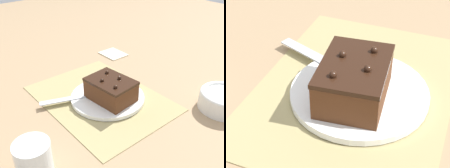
{
  "view_description": "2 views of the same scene",
  "coord_description": "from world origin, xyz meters",
  "views": [
    {
      "loc": [
        -0.58,
        0.44,
        0.49
      ],
      "look_at": [
        -0.05,
        -0.01,
        0.08
      ],
      "focal_mm": 42.0,
      "sensor_mm": 36.0,
      "label": 1
    },
    {
      "loc": [
        -0.5,
        -0.16,
        0.42
      ],
      "look_at": [
        -0.05,
        0.01,
        0.04
      ],
      "focal_mm": 60.0,
      "sensor_mm": 36.0,
      "label": 2
    }
  ],
  "objects": [
    {
      "name": "chocolate_cake",
      "position": [
        -0.04,
        -0.01,
        0.05
      ],
      "size": [
        0.16,
        0.12,
        0.08
      ],
      "rotation": [
        0.0,
        0.0,
        0.1
      ],
      "color": "#512D19",
      "rests_on": "cake_plate"
    },
    {
      "name": "serving_knife",
      "position": [
        0.02,
        0.04,
        0.02
      ],
      "size": [
        0.1,
        0.22,
        0.01
      ],
      "rotation": [
        0.0,
        0.0,
        5.92
      ],
      "color": "slate",
      "rests_on": "cake_plate"
    },
    {
      "name": "placemat_woven",
      "position": [
        0.0,
        0.0,
        0.0
      ],
      "size": [
        0.46,
        0.34,
        0.0
      ],
      "primitive_type": "cube",
      "color": "tan",
      "rests_on": "ground_plane"
    },
    {
      "name": "cake_plate",
      "position": [
        -0.02,
        -0.01,
        0.01
      ],
      "size": [
        0.24,
        0.24,
        0.01
      ],
      "color": "white",
      "rests_on": "placemat_woven"
    },
    {
      "name": "ground_plane",
      "position": [
        0.0,
        0.0,
        0.0
      ],
      "size": [
        3.0,
        3.0,
        0.0
      ],
      "primitive_type": "plane",
      "color": "#9E7F5B"
    }
  ]
}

